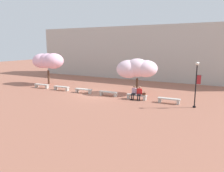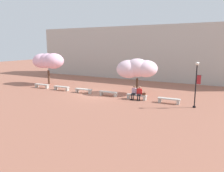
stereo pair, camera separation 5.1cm
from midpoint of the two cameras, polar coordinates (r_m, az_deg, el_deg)
name	(u,v)px [view 2 (the right image)]	position (r m, az deg, el deg)	size (l,w,h in m)	color
ground_plane	(96,94)	(22.45, -4.23, -2.20)	(100.00, 100.00, 0.00)	#9E604C
building_facade	(140,53)	(33.51, 7.50, 8.59)	(33.73, 4.00, 7.69)	#B7B2A8
stone_bench_west_end	(42,85)	(27.03, -17.82, 0.16)	(1.93, 0.51, 0.45)	#BCB7AD
stone_bench_near_west	(61,88)	(25.01, -13.00, -0.41)	(1.93, 0.51, 0.45)	#BCB7AD
stone_bench_center	(84,90)	(23.19, -7.38, -1.07)	(1.93, 0.51, 0.45)	#BCB7AD
stone_bench_near_east	(108,93)	(21.65, -0.88, -1.82)	(1.93, 0.51, 0.45)	#BCB7AD
stone_bench_east_end	(137,96)	(20.42, 6.52, -2.65)	(1.93, 0.51, 0.45)	#BCB7AD
stone_bench_far_east	(169,100)	(19.58, 14.71, -3.51)	(1.93, 0.51, 0.45)	#BCB7AD
person_seated_left	(134,92)	(20.38, 5.80, -1.53)	(0.51, 0.70, 1.29)	black
person_seated_right	(139,92)	(20.19, 7.20, -1.68)	(0.50, 0.72, 1.29)	black
handbag	(144,94)	(20.13, 8.42, -2.09)	(0.30, 0.15, 0.34)	brown
cherry_tree_main	(137,69)	(22.45, 6.49, 4.56)	(4.11, 2.99, 3.65)	#473323
cherry_tree_secondary	(48,61)	(29.28, -16.31, 6.31)	(4.41, 2.52, 3.98)	#513828
lamp_post_with_banner	(196,80)	(18.49, 21.22, 1.37)	(0.54, 0.28, 3.69)	black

